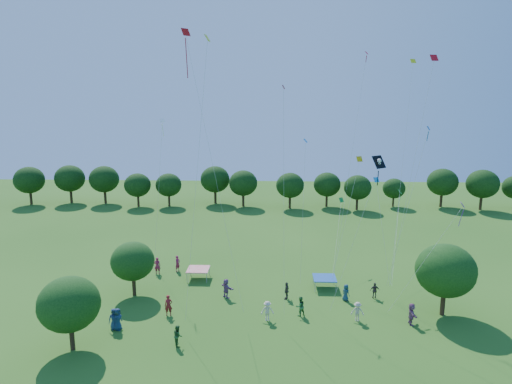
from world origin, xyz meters
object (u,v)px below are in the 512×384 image
object	(u,v)px
tent_red_stripe	(198,269)
near_tree_west	(69,304)
near_tree_north	(133,261)
near_tree_east	(446,271)
tent_blue	(325,278)
pirate_kite	(378,166)
red_high_kite	(197,91)

from	to	relation	value
tent_red_stripe	near_tree_west	bearing A→B (deg)	-117.44
near_tree_north	near_tree_east	world-z (taller)	near_tree_east
tent_blue	pirate_kite	bearing A→B (deg)	-69.68
near_tree_east	tent_blue	size ratio (longest dim) A/B	2.85
near_tree_north	tent_blue	xyz separation A→B (m)	(18.18, 2.31, -2.34)
tent_blue	red_high_kite	bearing A→B (deg)	-150.05
near_tree_west	red_high_kite	world-z (taller)	red_high_kite
near_tree_north	near_tree_east	size ratio (longest dim) A/B	0.83
near_tree_east	pirate_kite	size ratio (longest dim) A/B	0.49
near_tree_east	tent_blue	bearing A→B (deg)	150.92
tent_blue	red_high_kite	xyz separation A→B (m)	(-11.06, -6.37, 17.84)
near_tree_west	pirate_kite	xyz separation A→B (m)	(22.73, 4.31, 9.66)
tent_blue	tent_red_stripe	bearing A→B (deg)	171.78
near_tree_north	pirate_kite	xyz separation A→B (m)	(21.00, -5.32, 9.89)
near_tree_east	tent_red_stripe	distance (m)	23.58
near_tree_west	tent_red_stripe	bearing A→B (deg)	62.56
near_tree_north	tent_red_stripe	size ratio (longest dim) A/B	2.36
near_tree_east	near_tree_north	bearing A→B (deg)	173.85
near_tree_north	pirate_kite	size ratio (longest dim) A/B	0.41
near_tree_east	pirate_kite	bearing A→B (deg)	-160.81
near_tree_east	red_high_kite	world-z (taller)	red_high_kite
tent_blue	pirate_kite	size ratio (longest dim) A/B	0.17
near_tree_east	tent_blue	xyz separation A→B (m)	(-9.52, 5.30, -2.98)
tent_red_stripe	tent_blue	distance (m)	12.88
near_tree_east	tent_red_stripe	world-z (taller)	near_tree_east
tent_blue	red_high_kite	size ratio (longest dim) A/B	0.10
tent_blue	near_tree_east	bearing A→B (deg)	-29.08
pirate_kite	near_tree_east	bearing A→B (deg)	19.19
near_tree_north	red_high_kite	bearing A→B (deg)	-29.71
near_tree_north	red_high_kite	world-z (taller)	red_high_kite
near_tree_west	red_high_kite	bearing A→B (deg)	32.17
near_tree_west	pirate_kite	distance (m)	25.07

